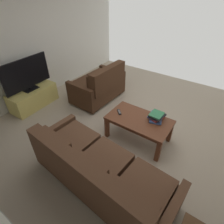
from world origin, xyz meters
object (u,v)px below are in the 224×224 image
Objects in this scene: loveseat_near at (99,86)px; coffee_table at (139,122)px; sofa_main at (98,172)px; book_stack at (156,117)px; tv_stand at (33,98)px; tv_remote at (119,112)px; flat_tv at (26,74)px.

loveseat_near is 1.59m from coffee_table.
book_stack is at bearing -99.43° from sofa_main.
tv_remote is (-2.12, -0.37, 0.26)m from tv_stand.
book_stack is 0.66m from tv_remote.
tv_stand is at bearing 9.85° from tv_remote.
loveseat_near is 1.18× the size of coffee_table.
coffee_table is 2.58m from flat_tv.
loveseat_near is at bearing -134.65° from tv_stand.
tv_stand is (1.09, 1.10, -0.16)m from loveseat_near.
book_stack is at bearing -168.45° from flat_tv.
sofa_main reaches higher than book_stack.
book_stack is at bearing 162.16° from loveseat_near.
tv_stand is at bearing 45.35° from loveseat_near.
loveseat_near is 1.20× the size of tv_stand.
sofa_main is 1.64× the size of loveseat_near.
tv_remote is (0.41, -1.15, 0.12)m from sofa_main.
sofa_main is 1.98× the size of tv_stand.
tv_remote reaches higher than tv_stand.
coffee_table is at bearing -170.81° from tv_stand.
book_stack reaches higher than tv_stand.
coffee_table is 1.02× the size of tv_stand.
tv_stand is 3.18× the size of book_stack.
flat_tv reaches higher than book_stack.
tv_remote is at bearing 17.20° from book_stack.
sofa_main is at bearing 90.77° from coffee_table.
flat_tv is at bearing 45.32° from loveseat_near.
sofa_main reaches higher than coffee_table.
flat_tv is 2.18m from tv_remote.
tv_stand is at bearing 76.76° from flat_tv.
loveseat_near is at bearing -52.55° from sofa_main.
sofa_main is 6.28× the size of book_stack.
loveseat_near is 1.18× the size of flat_tv.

